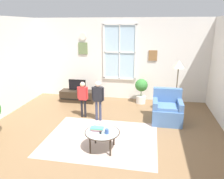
# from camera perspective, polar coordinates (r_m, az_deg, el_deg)

# --- Properties ---
(ground_plane) EXTENTS (6.49, 6.38, 0.02)m
(ground_plane) POSITION_cam_1_polar(r_m,az_deg,el_deg) (5.18, -3.27, -12.51)
(ground_plane) COLOR brown
(back_wall) EXTENTS (5.89, 0.17, 2.75)m
(back_wall) POSITION_cam_1_polar(r_m,az_deg,el_deg) (7.50, 1.89, 8.02)
(back_wall) COLOR silver
(back_wall) RESTS_ON ground_plane
(area_rug) EXTENTS (2.53, 2.01, 0.01)m
(area_rug) POSITION_cam_1_polar(r_m,az_deg,el_deg) (5.10, -2.83, -12.78)
(area_rug) COLOR tan
(area_rug) RESTS_ON ground_plane
(tv_stand) EXTENTS (1.16, 0.43, 0.38)m
(tv_stand) POSITION_cam_1_polar(r_m,az_deg,el_deg) (7.44, -9.00, -1.72)
(tv_stand) COLOR #2D2319
(tv_stand) RESTS_ON ground_plane
(television) EXTENTS (0.58, 0.08, 0.39)m
(television) POSITION_cam_1_polar(r_m,az_deg,el_deg) (7.32, -9.15, 1.20)
(television) COLOR #4C4C4C
(television) RESTS_ON tv_stand
(armchair) EXTENTS (0.76, 0.74, 0.87)m
(armchair) POSITION_cam_1_polar(r_m,az_deg,el_deg) (5.98, 14.30, -5.33)
(armchair) COLOR #476B9E
(armchair) RESTS_ON ground_plane
(coffee_table) EXTENTS (0.73, 0.73, 0.41)m
(coffee_table) POSITION_cam_1_polar(r_m,az_deg,el_deg) (4.53, -2.57, -11.39)
(coffee_table) COLOR #99B2B7
(coffee_table) RESTS_ON ground_plane
(book_stack) EXTENTS (0.27, 0.15, 0.06)m
(book_stack) POSITION_cam_1_polar(r_m,az_deg,el_deg) (4.58, -3.97, -10.30)
(book_stack) COLOR #884E5B
(book_stack) RESTS_ON coffee_table
(cup) EXTENTS (0.08, 0.08, 0.10)m
(cup) POSITION_cam_1_polar(r_m,az_deg,el_deg) (4.43, -1.39, -10.97)
(cup) COLOR #334C8C
(cup) RESTS_ON coffee_table
(remote_near_books) EXTENTS (0.08, 0.15, 0.02)m
(remote_near_books) POSITION_cam_1_polar(r_m,az_deg,el_deg) (4.49, -3.08, -11.13)
(remote_near_books) COLOR black
(remote_near_books) RESTS_ON coffee_table
(remote_near_cup) EXTENTS (0.05, 0.14, 0.02)m
(remote_near_cup) POSITION_cam_1_polar(r_m,az_deg,el_deg) (4.61, -2.94, -10.40)
(remote_near_cup) COLOR black
(remote_near_cup) RESTS_ON coffee_table
(person_black_shirt) EXTENTS (0.33, 0.15, 1.10)m
(person_black_shirt) POSITION_cam_1_polar(r_m,az_deg,el_deg) (5.75, -3.69, -1.82)
(person_black_shirt) COLOR #333851
(person_black_shirt) RESTS_ON ground_plane
(person_red_shirt) EXTENTS (0.31, 0.14, 1.03)m
(person_red_shirt) POSITION_cam_1_polar(r_m,az_deg,el_deg) (6.02, -7.68, -1.55)
(person_red_shirt) COLOR black
(person_red_shirt) RESTS_ON ground_plane
(potted_plant_by_window) EXTENTS (0.41, 0.41, 0.83)m
(potted_plant_by_window) POSITION_cam_1_polar(r_m,az_deg,el_deg) (7.17, 7.72, 0.15)
(potted_plant_by_window) COLOR silver
(potted_plant_by_window) RESTS_ON ground_plane
(floor_lamp) EXTENTS (0.32, 0.32, 1.60)m
(floor_lamp) POSITION_cam_1_polar(r_m,az_deg,el_deg) (6.25, 17.09, 5.04)
(floor_lamp) COLOR black
(floor_lamp) RESTS_ON ground_plane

